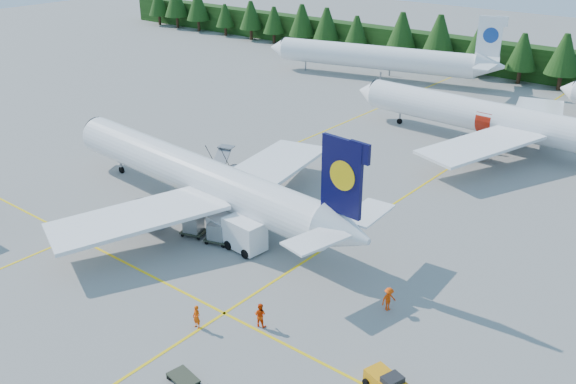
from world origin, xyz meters
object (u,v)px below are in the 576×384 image
Objects in this scene: airliner_navy at (188,172)px; service_truck at (236,231)px; airstairs at (213,181)px; airliner_red at (485,117)px; baggage_tug at (386,383)px.

airliner_navy reaches higher than service_truck.
airstairs is at bearing 109.54° from airliner_navy.
airliner_red is 6.61× the size of service_truck.
service_truck is at bearing -14.28° from airliner_navy.
service_truck is (11.22, -8.11, 0.66)m from airstairs.
airliner_navy is 6.71× the size of airstairs.
airliner_red reaches higher than baggage_tug.
service_truck is 2.03× the size of baggage_tug.
airstairs is (-1.30, 4.77, -2.91)m from airliner_navy.
airliner_navy reaches higher than airliner_red.
airliner_navy is 10.70m from service_truck.
airstairs is 13.86m from service_truck.
airliner_navy is 1.02× the size of airliner_red.
airliner_navy is 5.74m from airstairs.
baggage_tug is (15.16, -49.62, -2.93)m from airliner_red.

